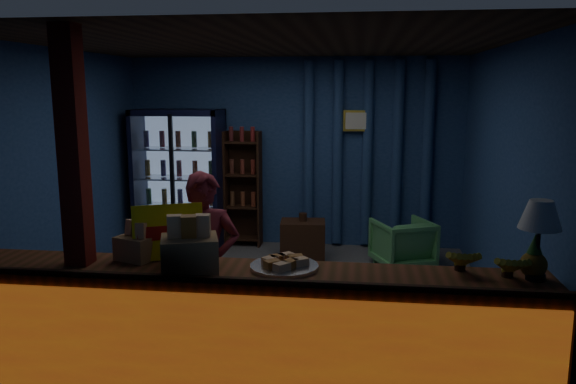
# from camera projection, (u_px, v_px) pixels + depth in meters

# --- Properties ---
(ground) EXTENTS (4.60, 4.60, 0.00)m
(ground) POSITION_uv_depth(u_px,v_px,m) (270.00, 299.00, 5.88)
(ground) COLOR #515154
(ground) RESTS_ON ground
(room_walls) EXTENTS (4.60, 4.60, 4.60)m
(room_walls) POSITION_uv_depth(u_px,v_px,m) (269.00, 150.00, 5.59)
(room_walls) COLOR navy
(room_walls) RESTS_ON ground
(counter) EXTENTS (4.40, 0.57, 0.99)m
(counter) POSITION_uv_depth(u_px,v_px,m) (226.00, 335.00, 3.93)
(counter) COLOR brown
(counter) RESTS_ON ground
(support_post) EXTENTS (0.16, 0.16, 2.60)m
(support_post) POSITION_uv_depth(u_px,v_px,m) (78.00, 216.00, 3.92)
(support_post) COLOR maroon
(support_post) RESTS_ON ground
(beverage_cooler) EXTENTS (1.20, 0.62, 1.90)m
(beverage_cooler) POSITION_uv_depth(u_px,v_px,m) (181.00, 179.00, 7.77)
(beverage_cooler) COLOR black
(beverage_cooler) RESTS_ON ground
(bottle_shelf) EXTENTS (0.50, 0.28, 1.60)m
(bottle_shelf) POSITION_uv_depth(u_px,v_px,m) (244.00, 189.00, 7.83)
(bottle_shelf) COLOR black
(bottle_shelf) RESTS_ON ground
(curtain_folds) EXTENTS (1.74, 0.14, 2.50)m
(curtain_folds) POSITION_uv_depth(u_px,v_px,m) (367.00, 154.00, 7.60)
(curtain_folds) COLOR navy
(curtain_folds) RESTS_ON room_walls
(framed_picture) EXTENTS (0.36, 0.04, 0.28)m
(framed_picture) POSITION_uv_depth(u_px,v_px,m) (357.00, 121.00, 7.50)
(framed_picture) COLOR yellow
(framed_picture) RESTS_ON room_walls
(shopkeeper) EXTENTS (0.63, 0.49, 1.53)m
(shopkeeper) POSITION_uv_depth(u_px,v_px,m) (206.00, 266.00, 4.53)
(shopkeeper) COLOR maroon
(shopkeeper) RESTS_ON ground
(green_chair) EXTENTS (0.85, 0.86, 0.60)m
(green_chair) POSITION_uv_depth(u_px,v_px,m) (403.00, 243.00, 6.90)
(green_chair) COLOR #55AA5E
(green_chair) RESTS_ON ground
(side_table) EXTENTS (0.59, 0.45, 0.61)m
(side_table) POSITION_uv_depth(u_px,v_px,m) (303.00, 240.00, 7.19)
(side_table) COLOR black
(side_table) RESTS_ON ground
(yellow_sign) EXTENTS (0.50, 0.29, 0.40)m
(yellow_sign) POSITION_uv_depth(u_px,v_px,m) (168.00, 232.00, 4.06)
(yellow_sign) COLOR #FBF60D
(yellow_sign) RESTS_ON counter
(snack_box_left) EXTENTS (0.45, 0.41, 0.40)m
(snack_box_left) POSITION_uv_depth(u_px,v_px,m) (190.00, 252.00, 3.79)
(snack_box_left) COLOR #A27D4E
(snack_box_left) RESTS_ON counter
(snack_box_centre) EXTENTS (0.33, 0.30, 0.28)m
(snack_box_centre) POSITION_uv_depth(u_px,v_px,m) (137.00, 246.00, 4.07)
(snack_box_centre) COLOR #A27D4E
(snack_box_centre) RESTS_ON counter
(pastry_tray) EXTENTS (0.48, 0.48, 0.08)m
(pastry_tray) POSITION_uv_depth(u_px,v_px,m) (284.00, 265.00, 3.87)
(pastry_tray) COLOR silver
(pastry_tray) RESTS_ON counter
(banana_bunches) EXTENTS (0.54, 0.31, 0.18)m
(banana_bunches) POSITION_uv_depth(u_px,v_px,m) (485.00, 262.00, 3.71)
(banana_bunches) COLOR gold
(banana_bunches) RESTS_ON counter
(table_lamp) EXTENTS (0.27, 0.27, 0.53)m
(table_lamp) POSITION_uv_depth(u_px,v_px,m) (540.00, 218.00, 3.57)
(table_lamp) COLOR black
(table_lamp) RESTS_ON counter
(pineapple) EXTENTS (0.17, 0.17, 0.30)m
(pineapple) POSITION_uv_depth(u_px,v_px,m) (534.00, 261.00, 3.64)
(pineapple) COLOR olive
(pineapple) RESTS_ON counter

